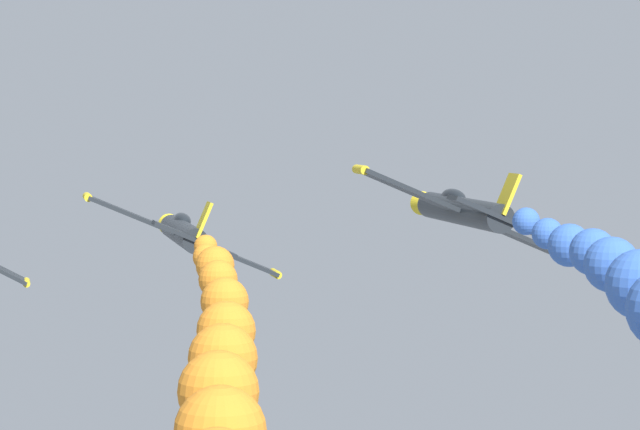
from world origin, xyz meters
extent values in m
cylinder|color=yellow|center=(-12.14, 13.08, 85.80)|extent=(0.49, 1.40, 0.49)
cylinder|color=#23282D|center=(-5.26, 5.05, 88.78)|extent=(1.44, 9.00, 1.44)
cone|color=yellow|center=(-5.26, 10.15, 88.78)|extent=(1.37, 1.20, 1.37)
cube|color=#23282D|center=(-5.30, 4.65, 88.69)|extent=(8.53, 1.90, 3.78)
cylinder|color=yellow|center=(-9.53, 4.65, 90.49)|extent=(0.47, 1.40, 0.47)
cylinder|color=yellow|center=(-1.07, 4.65, 86.88)|extent=(0.47, 1.40, 0.47)
cube|color=#23282D|center=(-5.24, 1.05, 88.82)|extent=(3.57, 1.20, 1.66)
cube|color=yellow|center=(-4.88, 0.95, 89.67)|extent=(0.76, 1.10, 1.53)
ellipsoid|color=black|center=(-5.06, 6.85, 89.23)|extent=(1.01, 2.20, 0.96)
sphere|color=orange|center=(-5.21, -2.21, 88.81)|extent=(0.95, 0.95, 0.95)
sphere|color=orange|center=(-5.50, -4.46, 88.60)|extent=(1.05, 1.05, 1.05)
sphere|color=orange|center=(-5.48, -6.71, 88.50)|extent=(1.45, 1.45, 1.45)
sphere|color=orange|center=(-5.70, -8.97, 88.22)|extent=(1.41, 1.41, 1.41)
sphere|color=orange|center=(-5.80, -11.22, 87.72)|extent=(1.66, 1.66, 1.66)
sphere|color=orange|center=(-6.10, -13.47, 87.06)|extent=(1.95, 1.95, 1.95)
sphere|color=orange|center=(-6.54, -15.73, 86.54)|extent=(2.18, 2.18, 2.18)
sphere|color=orange|center=(-7.02, -17.98, 85.95)|extent=(2.43, 2.43, 2.43)
cylinder|color=#23282D|center=(4.67, -5.16, 90.28)|extent=(1.44, 9.00, 1.44)
cone|color=yellow|center=(4.67, -0.06, 90.28)|extent=(1.37, 1.20, 1.37)
cube|color=#23282D|center=(4.63, -5.56, 90.19)|extent=(8.54, 1.90, 3.75)
cylinder|color=yellow|center=(0.39, -5.56, 91.98)|extent=(0.47, 1.40, 0.47)
cylinder|color=yellow|center=(8.86, -5.56, 88.39)|extent=(0.47, 1.40, 0.47)
cube|color=#23282D|center=(4.69, -9.16, 90.32)|extent=(3.57, 1.20, 1.65)
cube|color=yellow|center=(5.04, -9.26, 91.17)|extent=(0.75, 1.10, 1.53)
ellipsoid|color=black|center=(4.86, -3.36, 90.73)|extent=(1.01, 2.20, 0.96)
sphere|color=blue|center=(4.63, -12.30, 90.37)|extent=(0.97, 0.97, 0.97)
sphere|color=blue|center=(4.58, -14.44, 90.11)|extent=(1.06, 1.06, 1.06)
sphere|color=blue|center=(4.48, -16.57, 89.91)|extent=(1.39, 1.39, 1.39)
sphere|color=blue|center=(4.36, -18.71, 89.89)|extent=(1.45, 1.45, 1.45)
sphere|color=blue|center=(4.02, -20.85, 89.72)|extent=(1.63, 1.63, 1.63)
sphere|color=blue|center=(3.92, -22.98, 89.40)|extent=(1.96, 1.96, 1.96)
camera|label=1|loc=(-12.93, -58.69, 93.87)|focal=79.53mm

